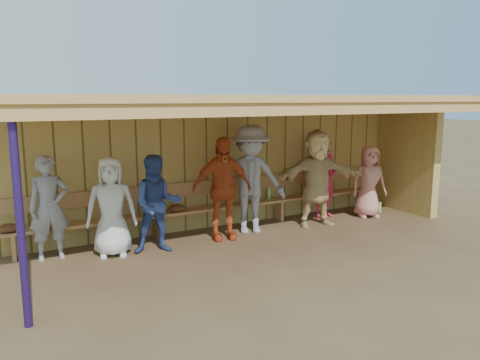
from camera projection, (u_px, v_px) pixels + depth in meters
name	position (u px, v px, depth m)	size (l,w,h in m)	color
ground	(250.00, 243.00, 8.02)	(90.00, 90.00, 0.00)	brown
player_a	(49.00, 208.00, 7.12)	(0.59, 0.39, 1.62)	#92929A
player_b	(111.00, 207.00, 7.27)	(0.77, 0.50, 1.58)	silver
player_c	(157.00, 204.00, 7.44)	(0.77, 0.60, 1.59)	#32468A
player_d	(222.00, 188.00, 8.14)	(1.06, 0.44, 1.81)	#C64B1F
player_e	(250.00, 179.00, 8.54)	(1.28, 0.74, 1.99)	gray
player_f	(317.00, 178.00, 9.01)	(1.74, 0.55, 1.88)	#E3BF80
player_g	(325.00, 178.00, 9.66)	(0.61, 0.40, 1.66)	#CB2045
player_h	(369.00, 182.00, 9.69)	(0.73, 0.47, 1.49)	tan
dugout_structure	(250.00, 141.00, 8.51)	(8.80, 3.20, 2.50)	tan
bench	(221.00, 201.00, 8.89)	(7.60, 0.34, 0.93)	tan
dugout_equipment	(176.00, 210.00, 8.33)	(7.52, 0.62, 0.80)	orange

